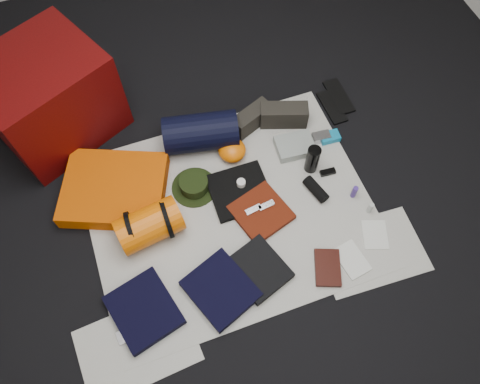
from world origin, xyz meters
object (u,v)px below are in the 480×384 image
object	(u,v)px
red_cabinet	(49,98)
stuff_sack	(149,225)
sleeping_pad	(115,189)
compact_camera	(321,137)
water_bottle	(312,159)
navy_duffel	(201,132)
paperback_book	(328,268)

from	to	relation	value
red_cabinet	stuff_sack	distance (m)	0.99
sleeping_pad	compact_camera	distance (m)	1.30
water_bottle	sleeping_pad	bearing A→B (deg)	168.72
water_bottle	compact_camera	bearing A→B (deg)	49.36
navy_duffel	stuff_sack	bearing A→B (deg)	-121.35
navy_duffel	water_bottle	distance (m)	0.69
compact_camera	paperback_book	distance (m)	0.85
red_cabinet	compact_camera	bearing A→B (deg)	-48.41
navy_duffel	compact_camera	distance (m)	0.75
sleeping_pad	water_bottle	size ratio (longest dim) A/B	2.90
water_bottle	paperback_book	bearing A→B (deg)	-105.65
red_cabinet	water_bottle	world-z (taller)	red_cabinet
sleeping_pad	compact_camera	size ratio (longest dim) A/B	5.29
red_cabinet	paperback_book	world-z (taller)	red_cabinet
sleeping_pad	paperback_book	world-z (taller)	sleeping_pad
stuff_sack	navy_duffel	distance (m)	0.66
paperback_book	stuff_sack	bearing A→B (deg)	169.10
navy_duffel	compact_camera	bearing A→B (deg)	-5.86
navy_duffel	compact_camera	size ratio (longest dim) A/B	4.07
water_bottle	compact_camera	size ratio (longest dim) A/B	1.82
red_cabinet	water_bottle	distance (m)	1.60
paperback_book	compact_camera	bearing A→B (deg)	89.24
compact_camera	paperback_book	world-z (taller)	compact_camera
paperback_book	sleeping_pad	bearing A→B (deg)	160.46
stuff_sack	water_bottle	xyz separation A→B (m)	(1.02, 0.09, -0.00)
compact_camera	stuff_sack	bearing A→B (deg)	-161.97
compact_camera	navy_duffel	bearing A→B (deg)	168.05
sleeping_pad	compact_camera	bearing A→B (deg)	-2.53
sleeping_pad	red_cabinet	bearing A→B (deg)	108.99
paperback_book	water_bottle	bearing A→B (deg)	95.69
water_bottle	paperback_book	size ratio (longest dim) A/B	0.96
navy_duffel	water_bottle	size ratio (longest dim) A/B	2.23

